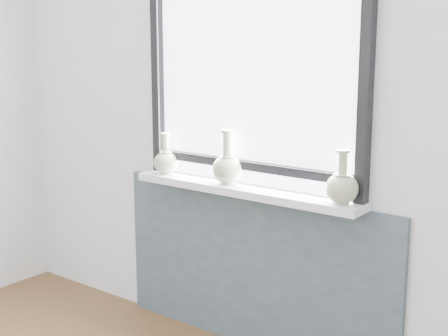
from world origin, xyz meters
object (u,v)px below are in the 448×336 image
Objects in this scene: windowsill at (243,190)px; vase_a at (166,161)px; vase_b at (227,167)px; vase_c at (342,186)px.

vase_a is at bearing -179.37° from windowsill.
vase_b is (0.43, 0.01, 0.02)m from vase_a.
vase_b is 0.66m from vase_c.
vase_a is 1.09m from vase_c.
vase_a is 0.43m from vase_b.
windowsill is at bearing 178.53° from vase_c.
vase_a reaches higher than windowsill.
vase_b is at bearing 178.44° from vase_c.
vase_c reaches higher than windowsill.
windowsill is 5.75× the size of vase_a.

